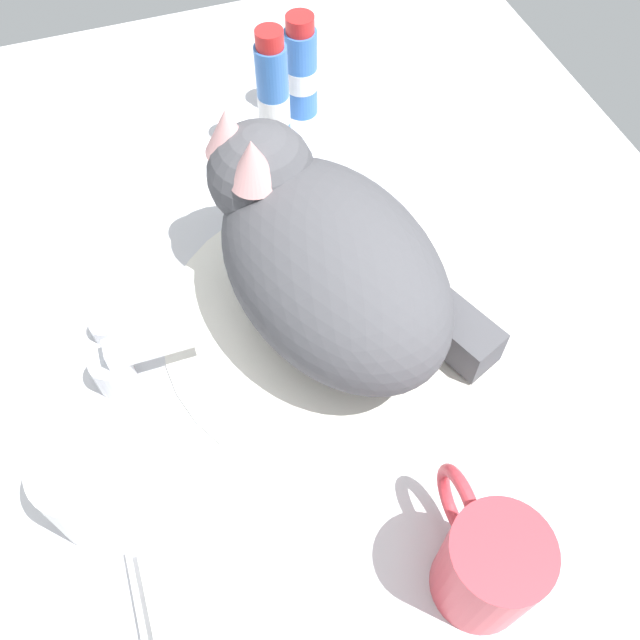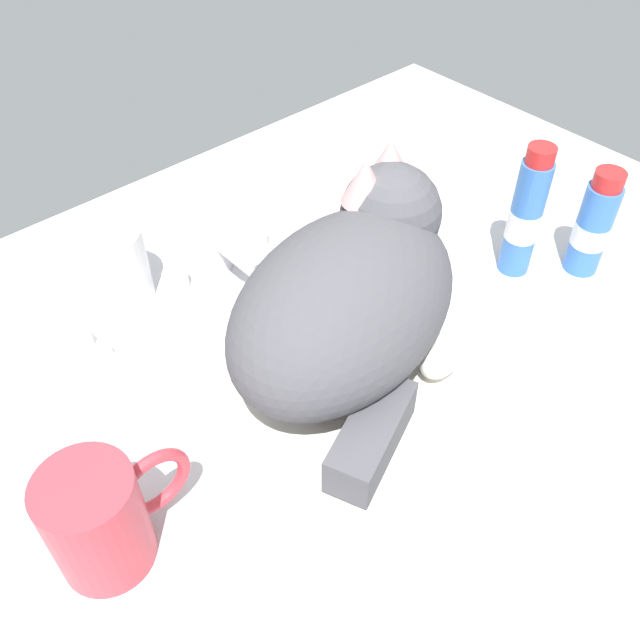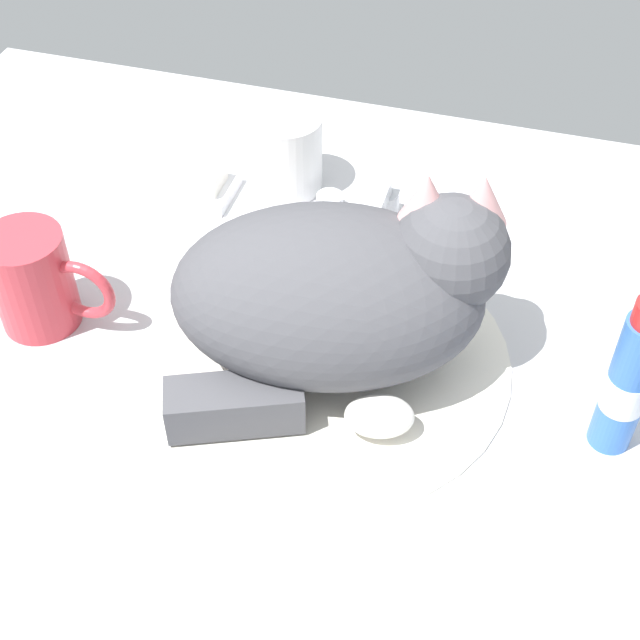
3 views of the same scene
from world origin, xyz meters
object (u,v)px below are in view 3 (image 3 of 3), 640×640
(rinse_cup, at_px, (286,152))
(faucet, at_px, (379,208))
(coffee_mug, at_px, (36,281))
(soap_bar, at_px, (191,176))
(cat, at_px, (344,292))
(toothpaste_bottle, at_px, (629,381))

(rinse_cup, bearing_deg, faucet, -20.34)
(coffee_mug, height_order, rinse_cup, coffee_mug)
(rinse_cup, xyz_separation_m, soap_bar, (-0.09, -0.04, -0.02))
(faucet, relative_size, cat, 0.47)
(coffee_mug, bearing_deg, faucet, 39.37)
(cat, xyz_separation_m, toothpaste_bottle, (0.23, -0.02, -0.01))
(faucet, bearing_deg, toothpaste_bottle, -41.06)
(faucet, xyz_separation_m, toothpaste_bottle, (0.24, -0.21, 0.05))
(soap_bar, bearing_deg, toothpaste_bottle, -25.40)
(soap_bar, height_order, toothpaste_bottle, toothpaste_bottle)
(rinse_cup, relative_size, soap_bar, 1.24)
(soap_bar, bearing_deg, coffee_mug, -105.03)
(cat, bearing_deg, rinse_cup, 118.33)
(coffee_mug, bearing_deg, toothpaste_bottle, 0.29)
(faucet, height_order, rinse_cup, rinse_cup)
(toothpaste_bottle, bearing_deg, faucet, 138.94)
(faucet, xyz_separation_m, coffee_mug, (-0.26, -0.21, 0.02))
(toothpaste_bottle, bearing_deg, rinse_cup, 144.44)
(rinse_cup, relative_size, toothpaste_bottle, 0.55)
(rinse_cup, distance_m, soap_bar, 0.10)
(coffee_mug, bearing_deg, soap_bar, 74.97)
(toothpaste_bottle, bearing_deg, coffee_mug, -179.71)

